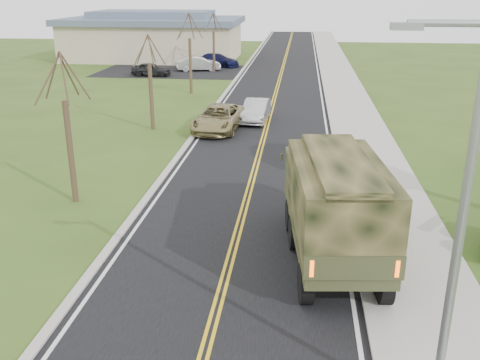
# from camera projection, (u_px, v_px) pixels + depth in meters

# --- Properties ---
(road) EXTENTS (8.00, 120.00, 0.01)m
(road) POSITION_uv_depth(u_px,v_px,m) (279.00, 83.00, 49.35)
(road) COLOR black
(road) RESTS_ON ground
(curb_right) EXTENTS (0.30, 120.00, 0.12)m
(curb_right) POSITION_uv_depth(u_px,v_px,m) (324.00, 83.00, 48.89)
(curb_right) COLOR #9E998E
(curb_right) RESTS_ON ground
(sidewalk_right) EXTENTS (3.20, 120.00, 0.10)m
(sidewalk_right) POSITION_uv_depth(u_px,v_px,m) (343.00, 83.00, 48.71)
(sidewalk_right) COLOR #9E998E
(sidewalk_right) RESTS_ON ground
(curb_left) EXTENTS (0.30, 120.00, 0.10)m
(curb_left) POSITION_uv_depth(u_px,v_px,m) (234.00, 81.00, 49.78)
(curb_left) COLOR #9E998E
(curb_left) RESTS_ON ground
(street_light) EXTENTS (1.65, 0.22, 8.00)m
(street_light) POSITION_uv_depth(u_px,v_px,m) (456.00, 221.00, 9.49)
(street_light) COLOR gray
(street_light) RESTS_ON ground
(bare_tree_a) EXTENTS (1.93, 2.26, 6.08)m
(bare_tree_a) POSITION_uv_depth(u_px,v_px,m) (69.00, 140.00, 21.18)
(bare_tree_a) COLOR #38281C
(bare_tree_a) RESTS_ON ground
(bare_tree_b) EXTENTS (1.83, 2.14, 5.73)m
(bare_tree_b) POSITION_uv_depth(u_px,v_px,m) (151.00, 89.00, 32.44)
(bare_tree_b) COLOR #38281C
(bare_tree_b) RESTS_ON ground
(bare_tree_c) EXTENTS (2.04, 2.39, 6.42)m
(bare_tree_c) POSITION_uv_depth(u_px,v_px,m) (190.00, 59.00, 43.55)
(bare_tree_c) COLOR #38281C
(bare_tree_c) RESTS_ON ground
(bare_tree_d) EXTENTS (1.88, 2.20, 5.91)m
(bare_tree_d) POSITION_uv_depth(u_px,v_px,m) (214.00, 47.00, 54.84)
(bare_tree_d) COLOR #38281C
(bare_tree_d) RESTS_ON ground
(commercial_building) EXTENTS (25.50, 21.50, 5.65)m
(commercial_building) POSITION_uv_depth(u_px,v_px,m) (154.00, 36.00, 65.07)
(commercial_building) COLOR tan
(commercial_building) RESTS_ON ground
(military_truck) EXTENTS (3.31, 7.54, 3.65)m
(military_truck) POSITION_uv_depth(u_px,v_px,m) (334.00, 200.00, 16.63)
(military_truck) COLOR black
(military_truck) RESTS_ON ground
(suv_champagne) EXTENTS (3.03, 5.68, 1.52)m
(suv_champagne) POSITION_uv_depth(u_px,v_px,m) (219.00, 118.00, 32.76)
(suv_champagne) COLOR #908451
(suv_champagne) RESTS_ON ground
(sedan_silver) EXTENTS (1.74, 4.35, 1.41)m
(sedan_silver) POSITION_uv_depth(u_px,v_px,m) (256.00, 111.00, 35.01)
(sedan_silver) COLOR #B5B6BA
(sedan_silver) RESTS_ON ground
(lot_car_dark) EXTENTS (3.93, 1.72, 1.32)m
(lot_car_dark) POSITION_uv_depth(u_px,v_px,m) (151.00, 69.00, 52.81)
(lot_car_dark) COLOR black
(lot_car_dark) RESTS_ON ground
(lot_car_silver) EXTENTS (4.85, 2.74, 1.51)m
(lot_car_silver) POSITION_uv_depth(u_px,v_px,m) (198.00, 64.00, 56.07)
(lot_car_silver) COLOR silver
(lot_car_silver) RESTS_ON ground
(lot_car_navy) EXTENTS (5.38, 3.84, 1.45)m
(lot_car_navy) POSITION_uv_depth(u_px,v_px,m) (218.00, 60.00, 59.22)
(lot_car_navy) COLOR #0F1137
(lot_car_navy) RESTS_ON ground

